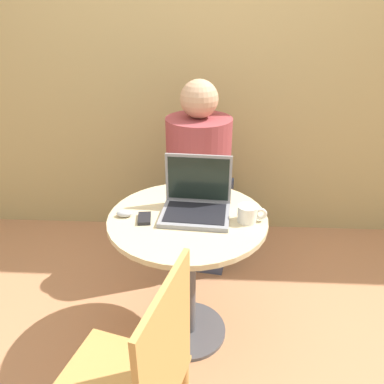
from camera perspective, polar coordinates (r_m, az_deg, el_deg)
The scene contains 8 objects.
ground_plane at distance 2.15m, azimuth -0.57°, elevation -20.40°, with size 12.00×12.00×0.00m, color tan.
back_wall at distance 2.61m, azimuth 0.90°, elevation 20.55°, with size 7.00×0.05×2.60m.
round_table at distance 1.80m, azimuth -0.65°, elevation -8.95°, with size 0.73×0.73×0.71m.
laptop at distance 1.70m, azimuth 0.67°, elevation -1.57°, with size 0.33×0.26×0.26m.
cell_phone at distance 1.68m, azimuth -7.26°, elevation -4.01°, with size 0.07×0.10×0.02m.
computer_mouse at distance 1.72m, azimuth -10.28°, elevation -3.24°, with size 0.07×0.04×0.03m.
coffee_cup at distance 1.67m, azimuth 8.60°, elevation -3.28°, with size 0.13×0.09×0.08m.
person_seated at distance 2.42m, azimuth 1.28°, elevation 0.21°, with size 0.45×0.63×1.21m.
Camera 1 is at (0.10, -1.47, 1.57)m, focal length 35.00 mm.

